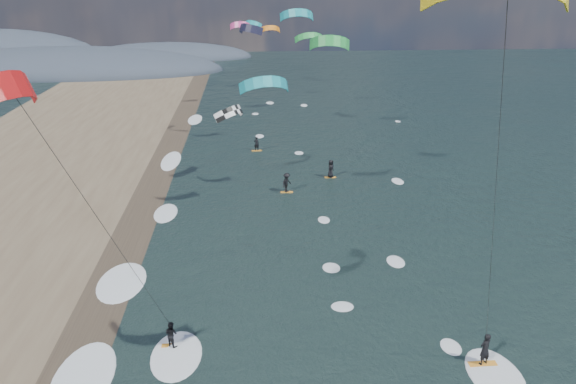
{
  "coord_description": "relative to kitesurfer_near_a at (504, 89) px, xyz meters",
  "views": [
    {
      "loc": [
        -3.04,
        -16.71,
        18.12
      ],
      "look_at": [
        -1.0,
        12.0,
        7.0
      ],
      "focal_mm": 35.0,
      "sensor_mm": 36.0,
      "label": 1
    }
  ],
  "objects": [
    {
      "name": "coastal_hills",
      "position": [
        -49.94,
        107.29,
        -14.77
      ],
      "size": [
        80.0,
        41.0,
        15.0
      ],
      "color": "#3D4756",
      "rests_on": "ground"
    },
    {
      "name": "bg_kite_field",
      "position": [
        -5.26,
        53.78,
        -3.65
      ],
      "size": [
        13.34,
        70.0,
        9.01
      ],
      "color": "teal",
      "rests_on": "ground"
    },
    {
      "name": "far_kitesurfers",
      "position": [
        -3.82,
        32.36,
        -13.87
      ],
      "size": [
        8.01,
        13.84,
        1.82
      ],
      "color": "orange",
      "rests_on": "ground"
    },
    {
      "name": "kitesurfer_near_b",
      "position": [
        -14.66,
        3.46,
        -5.04
      ],
      "size": [
        6.54,
        9.01,
        15.7
      ],
      "color": "orange",
      "rests_on": "ground"
    },
    {
      "name": "shoreline_surf",
      "position": [
        -15.89,
        14.18,
        -14.77
      ],
      "size": [
        2.4,
        79.4,
        0.11
      ],
      "color": "white",
      "rests_on": "ground"
    },
    {
      "name": "wet_sand_strip",
      "position": [
        -17.09,
        9.43,
        -14.76
      ],
      "size": [
        3.0,
        240.0,
        0.0
      ],
      "primitive_type": "cube",
      "color": "#382D23",
      "rests_on": "ground"
    },
    {
      "name": "kitesurfer_near_a",
      "position": [
        0.0,
        0.0,
        0.0
      ],
      "size": [
        7.87,
        8.63,
        19.09
      ],
      "color": "orange",
      "rests_on": "ground"
    }
  ]
}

